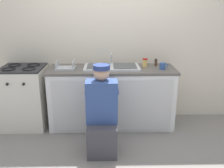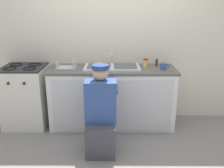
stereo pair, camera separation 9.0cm
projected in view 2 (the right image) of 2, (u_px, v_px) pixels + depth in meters
ground_plane at (112, 133)px, 3.61m from camera, size 12.00×12.00×0.00m
back_wall at (112, 40)px, 3.85m from camera, size 6.00×0.10×2.50m
counter_cabinet at (112, 98)px, 3.76m from camera, size 1.81×0.62×0.86m
countertop at (112, 69)px, 3.63m from camera, size 1.85×0.62×0.04m
sink_double_basin at (112, 67)px, 3.62m from camera, size 0.80×0.44×0.19m
stove_range at (26, 96)px, 3.76m from camera, size 0.62×0.62×0.93m
plumber_person at (101, 117)px, 3.05m from camera, size 0.42×0.61×1.10m
coffee_mug at (163, 66)px, 3.53m from camera, size 0.13×0.08×0.09m
dish_rack_tray at (66, 67)px, 3.60m from camera, size 0.28×0.22×0.11m
condiment_jar at (146, 63)px, 3.66m from camera, size 0.07×0.07×0.13m
spice_bottle_pepper at (157, 63)px, 3.73m from camera, size 0.04×0.04×0.10m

